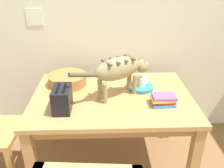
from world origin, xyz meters
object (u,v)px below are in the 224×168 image
(saucer_bowl, at_px, (141,87))
(toaster, at_px, (62,99))
(book_stack, at_px, (163,100))
(coffee_mug, at_px, (142,81))
(wicker_basket, at_px, (67,79))
(cat, at_px, (120,70))
(dining_table, at_px, (112,105))
(magazine, at_px, (66,85))

(saucer_bowl, xyz_separation_m, toaster, (-0.60, -0.30, 0.07))
(book_stack, height_order, toaster, toaster)
(coffee_mug, height_order, book_stack, coffee_mug)
(saucer_bowl, height_order, wicker_basket, wicker_basket)
(cat, relative_size, book_stack, 3.30)
(wicker_basket, bearing_deg, dining_table, -29.08)
(dining_table, xyz_separation_m, saucer_bowl, (0.24, 0.10, 0.10))
(cat, relative_size, wicker_basket, 1.87)
(book_stack, distance_m, toaster, 0.73)
(book_stack, bearing_deg, magazine, 155.38)
(book_stack, bearing_deg, cat, 154.38)
(cat, bearing_deg, wicker_basket, -145.79)
(book_stack, bearing_deg, saucer_bowl, 116.72)
(magazine, relative_size, book_stack, 1.46)
(cat, relative_size, toaster, 2.98)
(cat, relative_size, saucer_bowl, 2.92)
(saucer_bowl, relative_size, book_stack, 1.13)
(toaster, bearing_deg, magazine, 94.96)
(book_stack, bearing_deg, toaster, -176.50)
(cat, distance_m, toaster, 0.48)
(wicker_basket, bearing_deg, toaster, -87.15)
(wicker_basket, xyz_separation_m, toaster, (0.02, -0.40, 0.04))
(dining_table, height_order, book_stack, book_stack)
(magazine, relative_size, wicker_basket, 0.83)
(coffee_mug, bearing_deg, dining_table, -157.07)
(coffee_mug, height_order, magazine, coffee_mug)
(dining_table, bearing_deg, coffee_mug, 22.93)
(magazine, relative_size, toaster, 1.32)
(dining_table, height_order, magazine, magazine)
(coffee_mug, distance_m, book_stack, 0.28)
(coffee_mug, relative_size, magazine, 0.44)
(book_stack, xyz_separation_m, wicker_basket, (-0.74, 0.36, 0.01))
(dining_table, bearing_deg, wicker_basket, 150.92)
(dining_table, distance_m, toaster, 0.44)
(cat, height_order, magazine, cat)
(dining_table, relative_size, wicker_basket, 3.91)
(cat, distance_m, magazine, 0.54)
(cat, distance_m, saucer_bowl, 0.29)
(coffee_mug, distance_m, wicker_basket, 0.63)
(toaster, bearing_deg, cat, 24.80)
(cat, relative_size, magazine, 2.26)
(book_stack, bearing_deg, wicker_basket, 154.39)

